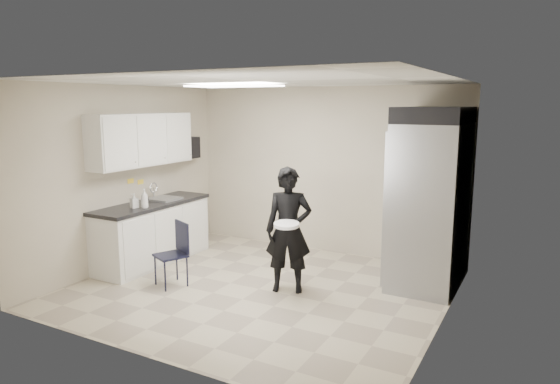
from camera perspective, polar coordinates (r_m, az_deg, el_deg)
The scene contains 21 objects.
floor at distance 6.51m, azimuth -2.43°, elevation -11.01°, with size 4.50×4.50×0.00m, color tan.
ceiling at distance 6.08m, azimuth -2.62°, elevation 12.52°, with size 4.50×4.50×0.00m, color silver.
back_wall at distance 7.92m, azimuth 4.97°, elevation 2.49°, with size 4.50×4.50×0.00m, color #BDB39C.
left_wall at distance 7.56m, azimuth -17.30°, elevation 1.71°, with size 4.00×4.00×0.00m, color #BDB39C.
right_wall at distance 5.38m, azimuth 18.50°, elevation -1.60°, with size 4.00×4.00×0.00m, color #BDB39C.
ceiling_panel at distance 6.74m, azimuth -5.28°, elevation 11.99°, with size 1.20×0.60×0.02m, color white.
lower_counter at distance 7.66m, azimuth -14.32°, elevation -4.69°, with size 0.60×1.90×0.86m, color silver.
countertop at distance 7.56m, azimuth -14.47°, elevation -1.35°, with size 0.64×1.95×0.05m, color black.
sink at distance 7.73m, azimuth -13.09°, elevation -1.15°, with size 0.42×0.40×0.14m, color gray.
faucet at distance 7.84m, azimuth -14.23°, elevation 0.06°, with size 0.02×0.02×0.24m, color silver.
upper_cabinets at distance 7.52m, azimuth -15.48°, elevation 5.78°, with size 0.35×1.80×0.75m, color silver.
towel_dispenser at distance 8.44m, azimuth -10.31°, elevation 5.02°, with size 0.22×0.30×0.35m, color black.
notice_sticker_left at distance 7.64m, azimuth -16.70°, elevation 1.21°, with size 0.00×0.12×0.07m, color yellow.
notice_sticker_right at distance 7.78m, azimuth -15.65°, elevation 1.12°, with size 0.00×0.12×0.07m, color yellow.
commercial_fridge at distance 6.73m, azimuth 16.81°, elevation -1.41°, with size 0.80×1.35×2.10m, color gray.
fridge_compressor at distance 6.61m, azimuth 17.32°, elevation 8.41°, with size 0.80×1.35×0.20m, color black.
folding_chair at distance 6.64m, azimuth -12.40°, elevation -7.11°, with size 0.36×0.36×0.81m, color black.
man_tuxedo at distance 6.22m, azimuth 0.99°, elevation -4.37°, with size 0.58×0.39×1.58m, color black.
bucket_lid at distance 5.95m, azimuth 0.76°, elevation -3.74°, with size 0.31×0.31×0.04m, color white.
soap_bottle_a at distance 7.15m, azimuth -15.24°, elevation -0.73°, with size 0.10×0.10×0.27m, color white.
soap_bottle_b at distance 7.20m, azimuth -16.33°, elevation -0.96°, with size 0.09×0.09×0.21m, color #AEAFBA.
Camera 1 is at (3.14, -5.20, 2.34)m, focal length 32.00 mm.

